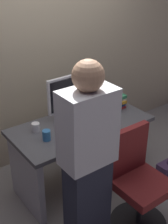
{
  "coord_description": "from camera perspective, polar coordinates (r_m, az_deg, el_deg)",
  "views": [
    {
      "loc": [
        -1.57,
        -2.18,
        2.22
      ],
      "look_at": [
        0.0,
        -0.05,
        0.87
      ],
      "focal_mm": 49.33,
      "sensor_mm": 36.0,
      "label": 1
    }
  ],
  "objects": [
    {
      "name": "ground_plane",
      "position": [
        3.48,
        -0.5,
        -12.57
      ],
      "size": [
        9.0,
        9.0,
        0.0
      ],
      "primitive_type": "plane",
      "color": "gray"
    },
    {
      "name": "wall_back",
      "position": [
        3.44,
        -8.68,
        14.64
      ],
      "size": [
        6.4,
        0.1,
        3.0
      ],
      "primitive_type": "cube",
      "color": "tan",
      "rests_on": "ground"
    },
    {
      "name": "desk",
      "position": [
        3.19,
        -0.54,
        -5.65
      ],
      "size": [
        1.4,
        0.69,
        0.72
      ],
      "color": "#4C4C51",
      "rests_on": "ground"
    },
    {
      "name": "office_chair",
      "position": [
        2.81,
        9.81,
        -13.07
      ],
      "size": [
        0.52,
        0.52,
        0.94
      ],
      "color": "black",
      "rests_on": "ground"
    },
    {
      "name": "person_at_desk",
      "position": [
        2.33,
        0.67,
        -9.38
      ],
      "size": [
        0.4,
        0.24,
        1.64
      ],
      "color": "#262838",
      "rests_on": "ground"
    },
    {
      "name": "monitor",
      "position": [
        3.1,
        -2.43,
        3.38
      ],
      "size": [
        0.54,
        0.15,
        0.46
      ],
      "color": "silver",
      "rests_on": "desk"
    },
    {
      "name": "keyboard",
      "position": [
        2.97,
        0.31,
        -3.01
      ],
      "size": [
        0.44,
        0.15,
        0.02
      ],
      "primitive_type": "cube",
      "rotation": [
        0.0,
        0.0,
        0.05
      ],
      "color": "white",
      "rests_on": "desk"
    },
    {
      "name": "mouse",
      "position": [
        3.14,
        5.22,
        -1.28
      ],
      "size": [
        0.06,
        0.1,
        0.03
      ],
      "primitive_type": "ellipsoid",
      "color": "black",
      "rests_on": "desk"
    },
    {
      "name": "cup_near_keyboard",
      "position": [
        2.81,
        -6.97,
        -4.31
      ],
      "size": [
        0.08,
        0.08,
        0.1
      ],
      "primitive_type": "cylinder",
      "color": "#3372B2",
      "rests_on": "desk"
    },
    {
      "name": "cup_by_monitor",
      "position": [
        2.96,
        -8.94,
        -2.81
      ],
      "size": [
        0.08,
        0.08,
        0.09
      ],
      "primitive_type": "cylinder",
      "color": "silver",
      "rests_on": "desk"
    },
    {
      "name": "book_stack",
      "position": [
        3.36,
        6.11,
        1.93
      ],
      "size": [
        0.21,
        0.15,
        0.16
      ],
      "color": "red",
      "rests_on": "desk"
    }
  ]
}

